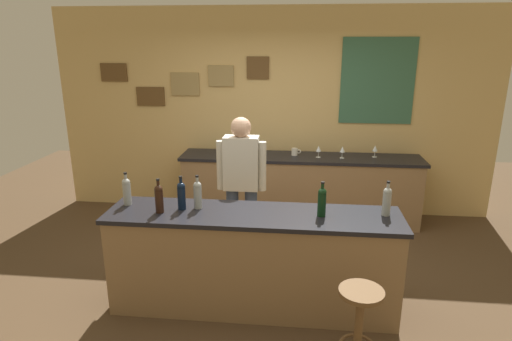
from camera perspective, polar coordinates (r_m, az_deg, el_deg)
ground_plane at (r=4.50m, az=0.21°, el=-14.62°), size 10.00×10.00×0.00m
back_wall at (r=5.94m, az=2.36°, el=7.74°), size 6.00×0.09×2.80m
bar_counter at (r=3.93m, az=-0.38°, el=-11.90°), size 2.57×0.60×0.92m
side_counter at (r=5.79m, az=5.82°, el=-2.39°), size 3.16×0.56×0.90m
bartender at (r=4.50m, az=-1.94°, el=-1.49°), size 0.52×0.21×1.62m
bar_stool at (r=3.31m, az=13.60°, el=-18.44°), size 0.32×0.32×0.68m
wine_bottle_a at (r=4.05m, az=-16.83°, el=-2.55°), size 0.07×0.07×0.31m
wine_bottle_b at (r=3.80m, az=-12.78°, el=-3.53°), size 0.07×0.07×0.31m
wine_bottle_c at (r=3.83m, az=-9.89°, el=-3.18°), size 0.07×0.07×0.31m
wine_bottle_d at (r=3.83m, az=-7.77°, el=-3.07°), size 0.07×0.07×0.31m
wine_bottle_e at (r=3.67m, az=8.77°, el=-4.01°), size 0.07×0.07×0.31m
wine_bottle_f at (r=3.81m, az=17.02°, el=-3.81°), size 0.07×0.07×0.31m
wine_glass_a at (r=5.76m, az=-4.80°, el=3.32°), size 0.07×0.07×0.16m
wine_glass_b at (r=5.67m, az=0.60°, el=3.15°), size 0.07×0.07×0.16m
wine_glass_c at (r=5.61m, az=8.33°, el=2.84°), size 0.07×0.07×0.16m
wine_glass_d at (r=5.63m, az=11.42°, el=2.72°), size 0.07×0.07×0.16m
wine_glass_e at (r=5.78m, az=15.56°, el=2.79°), size 0.07×0.07×0.16m
coffee_mug at (r=5.70m, az=5.18°, el=2.51°), size 0.12×0.08×0.09m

